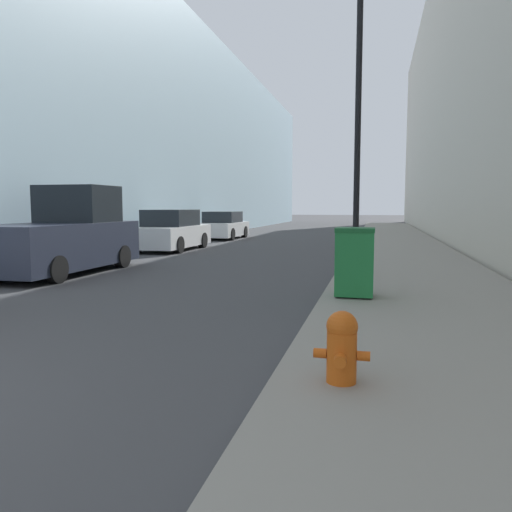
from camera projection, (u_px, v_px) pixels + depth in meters
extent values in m
cube|color=gray|center=(401.00, 250.00, 19.48)|extent=(3.83, 60.00, 0.13)
cube|color=#99B7C6|center=(115.00, 136.00, 30.52)|extent=(12.00, 60.00, 12.07)
cylinder|color=#D15614|center=(342.00, 357.00, 4.59)|extent=(0.28, 0.28, 0.47)
sphere|color=#D15614|center=(342.00, 327.00, 4.57)|extent=(0.29, 0.29, 0.29)
cylinder|color=#D15614|center=(342.00, 317.00, 4.56)|extent=(0.08, 0.08, 0.06)
cylinder|color=#D15614|center=(340.00, 361.00, 4.40)|extent=(0.11, 0.12, 0.11)
cylinder|color=#D15614|center=(320.00, 353.00, 4.64)|extent=(0.12, 0.09, 0.09)
cylinder|color=#D15614|center=(364.00, 356.00, 4.55)|extent=(0.12, 0.09, 0.09)
cube|color=#1E7538|center=(355.00, 264.00, 8.92)|extent=(0.67, 0.59, 1.13)
cube|color=#16572A|center=(355.00, 230.00, 8.86)|extent=(0.69, 0.61, 0.08)
cylinder|color=black|center=(339.00, 289.00, 9.28)|extent=(0.05, 0.16, 0.16)
cylinder|color=black|center=(370.00, 291.00, 9.15)|extent=(0.05, 0.16, 0.16)
cylinder|color=black|center=(355.00, 271.00, 11.61)|extent=(0.26, 0.26, 0.25)
cylinder|color=black|center=(358.00, 136.00, 11.30)|extent=(0.14, 0.14, 6.41)
cube|color=#232838|center=(61.00, 245.00, 13.00)|extent=(1.98, 4.91, 1.14)
cube|color=black|center=(78.00, 204.00, 13.73)|extent=(1.82, 1.57, 1.00)
cylinder|color=black|center=(66.00, 255.00, 14.73)|extent=(0.24, 0.64, 0.64)
cylinder|color=black|center=(122.00, 256.00, 14.30)|extent=(0.24, 0.64, 0.64)
cylinder|color=black|center=(56.00, 269.00, 11.36)|extent=(0.24, 0.64, 0.64)
cube|color=silver|center=(171.00, 236.00, 20.07)|extent=(1.85, 4.43, 0.80)
cube|color=#1E2328|center=(171.00, 218.00, 19.99)|extent=(1.63, 2.31, 0.65)
cylinder|color=black|center=(165.00, 239.00, 21.58)|extent=(0.24, 0.64, 0.64)
cylinder|color=black|center=(203.00, 240.00, 21.18)|extent=(0.24, 0.64, 0.64)
cylinder|color=black|center=(137.00, 244.00, 19.00)|extent=(0.24, 0.64, 0.64)
cylinder|color=black|center=(178.00, 245.00, 18.61)|extent=(0.24, 0.64, 0.64)
cube|color=silver|center=(223.00, 229.00, 27.03)|extent=(1.85, 4.28, 0.72)
cube|color=#1E2328|center=(223.00, 217.00, 26.97)|extent=(1.63, 2.22, 0.59)
cylinder|color=black|center=(215.00, 231.00, 28.49)|extent=(0.24, 0.64, 0.64)
cylinder|color=black|center=(244.00, 232.00, 28.09)|extent=(0.24, 0.64, 0.64)
cylinder|color=black|center=(200.00, 234.00, 26.01)|extent=(0.24, 0.64, 0.64)
cylinder|color=black|center=(231.00, 234.00, 25.61)|extent=(0.24, 0.64, 0.64)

